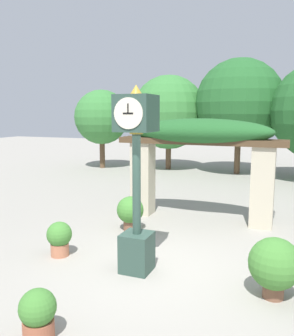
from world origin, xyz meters
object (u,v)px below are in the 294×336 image
(potted_plant_near_right, at_px, (59,237))
(potted_plant_far_left, at_px, (38,314))
(potted_plant_near_left, at_px, (275,265))
(potted_plant_far_right, at_px, (130,211))
(pedestal_clock, at_px, (137,175))

(potted_plant_near_right, xyz_separation_m, potted_plant_far_left, (1.39, -2.40, -0.03))
(potted_plant_far_left, bearing_deg, potted_plant_near_left, 39.28)
(potted_plant_near_right, relative_size, potted_plant_far_right, 0.83)
(potted_plant_far_left, distance_m, potted_plant_far_right, 4.45)
(potted_plant_near_right, bearing_deg, pedestal_clock, -2.09)
(pedestal_clock, height_order, potted_plant_far_left, pedestal_clock)
(pedestal_clock, distance_m, potted_plant_near_right, 2.25)
(pedestal_clock, distance_m, potted_plant_near_left, 2.70)
(potted_plant_near_left, xyz_separation_m, potted_plant_near_right, (-4.14, 0.15, -0.16))
(potted_plant_near_left, xyz_separation_m, potted_plant_far_left, (-2.75, -2.25, -0.19))
(potted_plant_near_left, height_order, potted_plant_near_right, potted_plant_near_left)
(potted_plant_near_left, height_order, potted_plant_far_left, potted_plant_near_left)
(pedestal_clock, relative_size, potted_plant_far_left, 4.92)
(potted_plant_near_left, distance_m, potted_plant_far_left, 3.55)
(pedestal_clock, xyz_separation_m, potted_plant_far_right, (-1.07, 2.05, -1.32))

